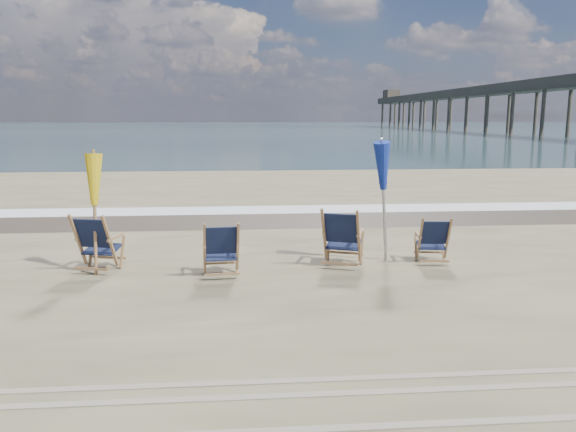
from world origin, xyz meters
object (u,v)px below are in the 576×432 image
Objects in this scene: beach_chair_0 at (110,244)px; umbrella_blue at (385,170)px; beach_chair_2 at (359,239)px; umbrella_yellow at (93,186)px; fishing_pier at (505,102)px; beach_chair_3 at (448,241)px; beach_chair_1 at (238,249)px.

umbrella_blue is at bearing -160.94° from beach_chair_0.
beach_chair_0 is at bearing 19.45° from beach_chair_2.
umbrella_yellow is 0.01× the size of fishing_pier.
beach_chair_0 is 1.00m from umbrella_yellow.
umbrella_blue is at bearing -7.56° from beach_chair_3.
beach_chair_1 is 3.76m from beach_chair_3.
umbrella_yellow is at bearing -175.99° from umbrella_blue.
beach_chair_3 is (1.65, 0.17, -0.10)m from beach_chair_2.
umbrella_yellow is at bearing -15.44° from beach_chair_1.
umbrella_blue is (-1.10, 0.28, 1.24)m from beach_chair_3.
umbrella_yellow reaches higher than beach_chair_2.
beach_chair_1 reaches higher than beach_chair_3.
beach_chair_2 is 1.34m from umbrella_blue.
umbrella_blue reaches higher than beach_chair_2.
fishing_pier is at bearing -109.34° from beach_chair_3.
beach_chair_2 reaches higher than beach_chair_1.
beach_chair_2 is 1.22× the size of beach_chair_3.
umbrella_yellow is 0.91× the size of umbrella_blue.
beach_chair_0 is 2.16m from beach_chair_1.
umbrella_yellow is at bearing 3.37° from beach_chair_0.
beach_chair_1 is 0.43× the size of umbrella_blue.
fishing_pier is at bearing 60.20° from umbrella_yellow.
beach_chair_1 is 82.33m from fishing_pier.
beach_chair_0 reaches higher than beach_chair_1.
beach_chair_3 is (5.85, 0.11, -0.08)m from beach_chair_0.
umbrella_blue is 0.02× the size of fishing_pier.
beach_chair_2 is at bearing 12.70° from beach_chair_3.
umbrella_blue is (4.75, 0.40, 1.16)m from beach_chair_0.
umbrella_yellow reaches higher than beach_chair_1.
beach_chair_2 is 0.49× the size of umbrella_blue.
umbrella_yellow is (-0.24, 0.05, 0.97)m from beach_chair_0.
beach_chair_0 is at bearing -119.64° from fishing_pier.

